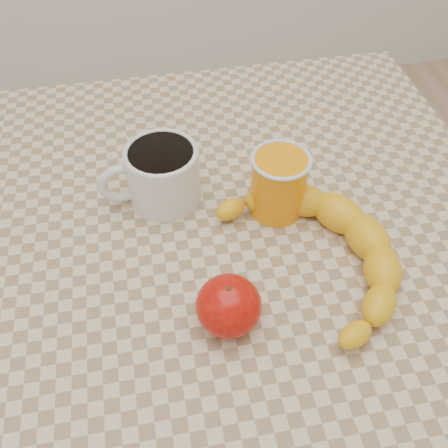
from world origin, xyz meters
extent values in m
plane|color=tan|center=(0.00, 0.00, 0.00)|extent=(3.00, 3.00, 0.00)
cube|color=#C8B18D|center=(0.00, 0.00, 0.73)|extent=(0.80, 0.80, 0.04)
cube|color=#92714A|center=(0.00, 0.00, 0.68)|extent=(0.74, 0.74, 0.06)
cylinder|color=#92714A|center=(-0.35, 0.35, 0.35)|extent=(0.05, 0.05, 0.71)
cylinder|color=#92714A|center=(0.35, 0.35, 0.35)|extent=(0.05, 0.05, 0.71)
cylinder|color=silver|center=(-0.07, 0.08, 0.79)|extent=(0.11, 0.11, 0.08)
cylinder|color=black|center=(-0.07, 0.08, 0.83)|extent=(0.09, 0.09, 0.01)
torus|color=silver|center=(-0.07, 0.08, 0.83)|extent=(0.10, 0.10, 0.01)
torus|color=silver|center=(-0.12, 0.08, 0.79)|extent=(0.06, 0.02, 0.06)
cylinder|color=orange|center=(0.08, 0.03, 0.79)|extent=(0.07, 0.07, 0.09)
torus|color=silver|center=(0.08, 0.03, 0.84)|extent=(0.08, 0.08, 0.01)
ellipsoid|color=#920604|center=(-0.02, -0.13, 0.78)|extent=(0.09, 0.09, 0.07)
cylinder|color=#382311|center=(-0.02, -0.13, 0.81)|extent=(0.01, 0.01, 0.01)
camera|label=1|loc=(-0.08, -0.42, 1.25)|focal=40.00mm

